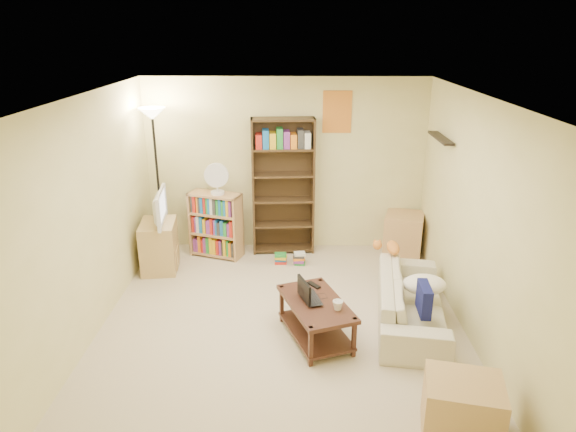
{
  "coord_description": "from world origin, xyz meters",
  "views": [
    {
      "loc": [
        0.14,
        -4.95,
        3.11
      ],
      "look_at": [
        0.06,
        0.67,
        1.05
      ],
      "focal_mm": 32.0,
      "sensor_mm": 36.0,
      "label": 1
    }
  ],
  "objects": [
    {
      "name": "coffee_table",
      "position": [
        0.37,
        -0.24,
        0.29
      ],
      "size": [
        0.86,
        1.11,
        0.44
      ],
      "rotation": [
        0.0,
        0.0,
        0.36
      ],
      "color": "#422419",
      "rests_on": "ground"
    },
    {
      "name": "side_table",
      "position": [
        1.72,
        1.97,
        0.3
      ],
      "size": [
        0.66,
        0.66,
        0.61
      ],
      "primitive_type": "cube",
      "rotation": [
        0.0,
        0.0,
        -0.28
      ],
      "color": "tan",
      "rests_on": "ground"
    },
    {
      "name": "end_cabinet",
      "position": [
        1.49,
        -1.61,
        0.25
      ],
      "size": [
        0.69,
        0.62,
        0.5
      ],
      "primitive_type": "cube",
      "rotation": [
        0.0,
        0.0,
        -0.21
      ],
      "color": "tan",
      "rests_on": "ground"
    },
    {
      "name": "short_bookshelf",
      "position": [
        -0.99,
        1.86,
        0.47
      ],
      "size": [
        0.79,
        0.51,
        0.94
      ],
      "rotation": [
        0.0,
        0.0,
        -0.33
      ],
      "color": "tan",
      "rests_on": "ground"
    },
    {
      "name": "television",
      "position": [
        -1.7,
        1.41,
        0.89
      ],
      "size": [
        0.79,
        0.28,
        0.44
      ],
      "primitive_type": "imported",
      "rotation": [
        0.0,
        0.0,
        1.69
      ],
      "color": "black",
      "rests_on": "tv_stand"
    },
    {
      "name": "laptop",
      "position": [
        0.37,
        -0.19,
        0.45
      ],
      "size": [
        0.48,
        0.42,
        0.03
      ],
      "primitive_type": "imported",
      "rotation": [
        0.0,
        0.0,
        1.84
      ],
      "color": "black",
      "rests_on": "coffee_table"
    },
    {
      "name": "mug",
      "position": [
        0.58,
        -0.4,
        0.49
      ],
      "size": [
        0.21,
        0.21,
        0.1
      ],
      "primitive_type": "imported",
      "rotation": [
        0.0,
        0.0,
        0.62
      ],
      "color": "white",
      "rests_on": "coffee_table"
    },
    {
      "name": "tv_remote",
      "position": [
        0.35,
        0.1,
        0.45
      ],
      "size": [
        0.15,
        0.17,
        0.02
      ],
      "primitive_type": "cube",
      "rotation": [
        0.0,
        0.0,
        0.66
      ],
      "color": "black",
      "rests_on": "coffee_table"
    },
    {
      "name": "tabby_cat",
      "position": [
        1.31,
        0.82,
        0.6
      ],
      "size": [
        0.42,
        0.19,
        0.14
      ],
      "color": "orange",
      "rests_on": "sofa"
    },
    {
      "name": "floor_lamp",
      "position": [
        -1.75,
        1.81,
        1.7
      ],
      "size": [
        0.36,
        0.36,
        2.14
      ],
      "color": "black",
      "rests_on": "ground"
    },
    {
      "name": "desk_fan",
      "position": [
        -0.94,
        1.82,
        1.18
      ],
      "size": [
        0.34,
        0.19,
        0.45
      ],
      "color": "silver",
      "rests_on": "short_bookshelf"
    },
    {
      "name": "book_stacks",
      "position": [
        0.09,
        1.58,
        0.08
      ],
      "size": [
        0.43,
        0.17,
        0.18
      ],
      "color": "red",
      "rests_on": "ground"
    },
    {
      "name": "navy_pillow",
      "position": [
        1.47,
        -0.29,
        0.5
      ],
      "size": [
        0.12,
        0.35,
        0.31
      ],
      "primitive_type": "cube",
      "rotation": [
        0.0,
        0.0,
        1.53
      ],
      "color": "#12164F",
      "rests_on": "sofa"
    },
    {
      "name": "laptop_screen",
      "position": [
        0.24,
        -0.24,
        0.57
      ],
      "size": [
        0.13,
        0.31,
        0.22
      ],
      "primitive_type": "cube",
      "rotation": [
        0.0,
        0.0,
        0.36
      ],
      "color": "white",
      "rests_on": "laptop"
    },
    {
      "name": "room",
      "position": [
        0.0,
        0.01,
        1.62
      ],
      "size": [
        4.5,
        4.54,
        2.52
      ],
      "color": "beige",
      "rests_on": "ground"
    },
    {
      "name": "tall_bookshelf",
      "position": [
        -0.03,
        2.05,
        1.04
      ],
      "size": [
        0.9,
        0.36,
        1.96
      ],
      "rotation": [
        0.0,
        0.0,
        0.07
      ],
      "color": "#3E2A17",
      "rests_on": "ground"
    },
    {
      "name": "tv_stand",
      "position": [
        -1.7,
        1.41,
        0.34
      ],
      "size": [
        0.52,
        0.68,
        0.67
      ],
      "primitive_type": "cube",
      "rotation": [
        0.0,
        0.0,
        0.12
      ],
      "color": "tan",
      "rests_on": "ground"
    },
    {
      "name": "cream_blanket",
      "position": [
        1.57,
        0.13,
        0.45
      ],
      "size": [
        0.48,
        0.35,
        0.21
      ],
      "primitive_type": "ellipsoid",
      "color": "white",
      "rests_on": "sofa"
    },
    {
      "name": "sofa",
      "position": [
        1.44,
        0.11,
        0.26
      ],
      "size": [
        2.0,
        1.21,
        0.52
      ],
      "primitive_type": "imported",
      "rotation": [
        0.0,
        0.0,
        1.43
      ],
      "color": "beige",
      "rests_on": "ground"
    }
  ]
}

